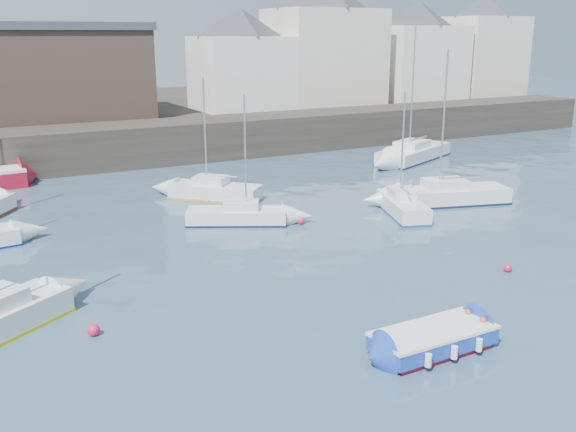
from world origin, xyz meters
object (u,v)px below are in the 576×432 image
sailboat_c (402,205)px  blue_dinghy (433,339)px  sailboat_f (215,191)px  sailboat_g (414,153)px  buoy_mid (507,272)px  sailboat_d (449,195)px  buoy_far (301,224)px  buoy_near (94,335)px  sailboat_b (237,215)px

sailboat_c → blue_dinghy: bearing=-124.5°
sailboat_f → sailboat_g: bearing=12.5°
sailboat_f → buoy_mid: size_ratio=20.69×
sailboat_c → sailboat_d: sailboat_d is taller
sailboat_c → sailboat_g: sailboat_g is taller
sailboat_c → sailboat_g: (10.48, 12.06, 0.07)m
sailboat_d → sailboat_g: (6.64, 11.46, 0.04)m
sailboat_f → buoy_far: bearing=-74.4°
sailboat_f → buoy_mid: bearing=-70.2°
buoy_near → sailboat_d: bearing=19.0°
blue_dinghy → buoy_mid: 8.35m
sailboat_b → sailboat_g: sailboat_g is taller
blue_dinghy → sailboat_b: (0.29, 15.74, 0.01)m
blue_dinghy → buoy_near: size_ratio=9.55×
sailboat_b → buoy_mid: size_ratio=19.23×
blue_dinghy → sailboat_c: bearing=55.5°
buoy_near → buoy_mid: (16.47, -2.19, 0.00)m
sailboat_f → buoy_mid: 18.23m
sailboat_f → buoy_near: 18.17m
buoy_mid → buoy_far: 10.95m
blue_dinghy → sailboat_b: sailboat_b is taller
sailboat_b → sailboat_c: sailboat_b is taller
sailboat_d → buoy_far: size_ratio=23.18×
sailboat_g → buoy_near: sailboat_g is taller
blue_dinghy → sailboat_g: sailboat_g is taller
sailboat_b → buoy_far: bearing=-30.6°
buoy_far → sailboat_f: bearing=105.6°
sailboat_d → buoy_near: size_ratio=20.86×
sailboat_b → sailboat_g: 21.33m
sailboat_g → buoy_near: bearing=-146.4°
sailboat_f → buoy_near: (-10.30, -14.96, -0.50)m
blue_dinghy → sailboat_c: 15.84m
sailboat_b → buoy_far: 3.36m
buoy_near → buoy_far: bearing=32.9°
sailboat_g → buoy_mid: sailboat_g is taller
sailboat_b → sailboat_c: (8.67, -2.68, 0.07)m
sailboat_b → blue_dinghy: bearing=-91.1°
blue_dinghy → sailboat_g: bearing=52.3°
sailboat_c → sailboat_f: sailboat_f is taller
sailboat_b → sailboat_d: 12.69m
sailboat_c → sailboat_g: size_ratio=0.65×
sailboat_b → sailboat_d: size_ratio=0.76×
sailboat_f → sailboat_g: sailboat_g is taller
sailboat_c → buoy_far: size_ratio=17.44×
sailboat_d → buoy_far: sailboat_d is taller
sailboat_g → buoy_far: sailboat_g is taller
blue_dinghy → buoy_far: blue_dinghy is taller
sailboat_f → buoy_far: sailboat_f is taller
buoy_far → blue_dinghy: bearing=-102.7°
blue_dinghy → buoy_near: 10.98m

